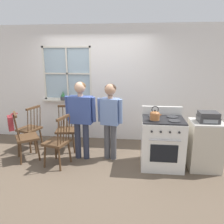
# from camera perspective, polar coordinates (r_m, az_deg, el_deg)

# --- Properties ---
(ground_plane) EXTENTS (16.00, 16.00, 0.00)m
(ground_plane) POSITION_cam_1_polar(r_m,az_deg,el_deg) (4.33, -6.59, -13.43)
(ground_plane) COLOR brown
(wall_back) EXTENTS (6.40, 0.16, 2.70)m
(wall_back) POSITION_cam_1_polar(r_m,az_deg,el_deg) (5.23, -3.12, 6.99)
(wall_back) COLOR white
(wall_back) RESTS_ON ground_plane
(chair_by_window) EXTENTS (0.57, 0.57, 0.98)m
(chair_by_window) POSITION_cam_1_polar(r_m,az_deg,el_deg) (4.64, -21.58, -6.28)
(chair_by_window) COLOR #4C331E
(chair_by_window) RESTS_ON ground_plane
(chair_near_wall) EXTENTS (0.51, 0.52, 0.98)m
(chair_near_wall) POSITION_cam_1_polar(r_m,az_deg,el_deg) (5.12, -20.63, -4.22)
(chair_near_wall) COLOR #4C331E
(chair_near_wall) RESTS_ON ground_plane
(chair_center_cluster) EXTENTS (0.47, 0.45, 0.98)m
(chair_center_cluster) POSITION_cam_1_polar(r_m,az_deg,el_deg) (4.85, -11.78, -4.59)
(chair_center_cluster) COLOR #4C331E
(chair_center_cluster) RESTS_ON ground_plane
(chair_near_stove) EXTENTS (0.49, 0.51, 0.98)m
(chair_near_stove) POSITION_cam_1_polar(r_m,az_deg,el_deg) (4.22, -14.00, -7.75)
(chair_near_stove) COLOR #4C331E
(chair_near_stove) RESTS_ON ground_plane
(person_elderly_left) EXTENTS (0.61, 0.25, 1.55)m
(person_elderly_left) POSITION_cam_1_polar(r_m,az_deg,el_deg) (4.26, -8.13, -0.22)
(person_elderly_left) COLOR #2D3347
(person_elderly_left) RESTS_ON ground_plane
(person_teen_center) EXTENTS (0.50, 0.27, 1.51)m
(person_teen_center) POSITION_cam_1_polar(r_m,az_deg,el_deg) (4.21, -0.46, -0.61)
(person_teen_center) COLOR #4C4C51
(person_teen_center) RESTS_ON ground_plane
(stove) EXTENTS (0.75, 0.68, 1.08)m
(stove) POSITION_cam_1_polar(r_m,az_deg,el_deg) (4.18, 12.94, -7.66)
(stove) COLOR white
(stove) RESTS_ON ground_plane
(kettle) EXTENTS (0.21, 0.17, 0.25)m
(kettle) POSITION_cam_1_polar(r_m,az_deg,el_deg) (3.86, 11.13, -0.78)
(kettle) COLOR #A86638
(kettle) RESTS_ON stove
(potted_plant) EXTENTS (0.13, 0.13, 0.23)m
(potted_plant) POSITION_cam_1_polar(r_m,az_deg,el_deg) (5.41, -12.65, 3.85)
(potted_plant) COLOR #42474C
(potted_plant) RESTS_ON wall_back
(handbag) EXTENTS (0.25, 0.25, 0.31)m
(handbag) POSITION_cam_1_polar(r_m,az_deg,el_deg) (4.52, -24.94, -2.52)
(handbag) COLOR maroon
(handbag) RESTS_ON chair_by_window
(side_counter) EXTENTS (0.55, 0.50, 0.90)m
(side_counter) POSITION_cam_1_polar(r_m,az_deg,el_deg) (4.33, 23.03, -8.01)
(side_counter) COLOR beige
(side_counter) RESTS_ON ground_plane
(stereo) EXTENTS (0.34, 0.29, 0.18)m
(stereo) POSITION_cam_1_polar(r_m,az_deg,el_deg) (4.14, 23.86, -1.23)
(stereo) COLOR #38383A
(stereo) RESTS_ON side_counter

